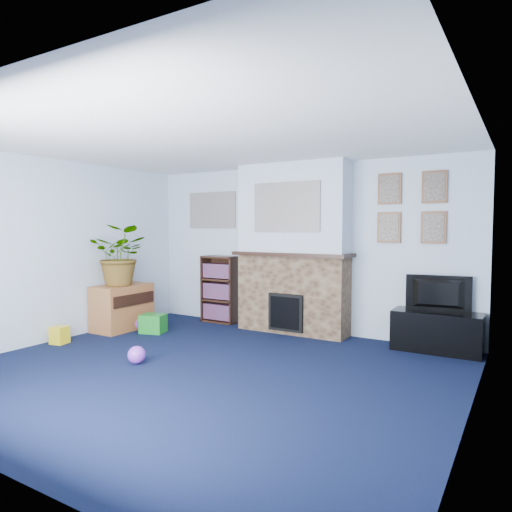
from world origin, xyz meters
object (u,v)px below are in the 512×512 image
Objects in this scene: television at (438,294)px; sideboard at (122,306)px; tv_stand at (437,333)px; bookshelf at (220,291)px.

sideboard is at bearing 6.84° from television.
tv_stand is 1.36× the size of television.
bookshelf reaches higher than television.
tv_stand is 3.27m from bookshelf.
television reaches higher than sideboard.
television is at bearing 14.97° from sideboard.
tv_stand is at bearing 14.71° from sideboard.
television is at bearing 90.00° from tv_stand.
bookshelf is (-3.26, 0.08, 0.28)m from tv_stand.
tv_stand is 1.21× the size of sideboard.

